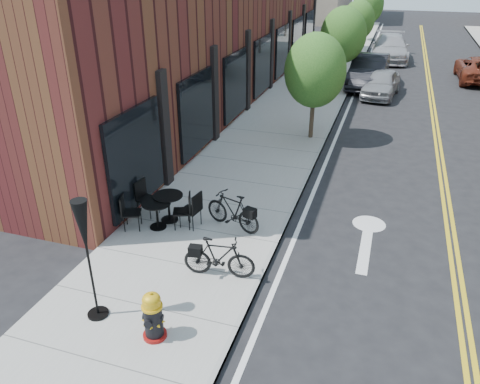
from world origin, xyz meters
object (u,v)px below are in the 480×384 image
(bistro_set_b, at_px, (157,211))
(parked_car_c, at_px, (390,48))
(bicycle_right, at_px, (219,258))
(parked_car_far, at_px, (480,69))
(bicycle_left, at_px, (233,211))
(parked_car_b, at_px, (369,71))
(fire_hydrant, at_px, (153,316))
(patio_umbrella, at_px, (84,236))
(parked_car_a, at_px, (381,83))
(bistro_set_c, at_px, (168,204))

(bistro_set_b, xyz_separation_m, parked_car_c, (4.65, 24.50, 0.23))
(bicycle_right, relative_size, parked_car_far, 0.32)
(bicycle_left, distance_m, parked_car_far, 20.86)
(parked_car_c, xyz_separation_m, parked_car_far, (4.96, -4.59, -0.13))
(parked_car_b, relative_size, parked_car_far, 1.02)
(bicycle_right, height_order, parked_car_c, parked_car_c)
(parked_car_c, bearing_deg, parked_car_b, -99.21)
(fire_hydrant, height_order, bistro_set_b, fire_hydrant)
(parked_car_far, bearing_deg, bicycle_right, 69.75)
(patio_umbrella, distance_m, parked_car_a, 18.75)
(bistro_set_b, height_order, parked_car_c, parked_car_c)
(bicycle_left, height_order, bistro_set_b, bicycle_left)
(fire_hydrant, height_order, bistro_set_c, fire_hydrant)
(fire_hydrant, bearing_deg, bicycle_right, 63.56)
(bicycle_right, bearing_deg, bistro_set_c, 40.80)
(parked_car_far, bearing_deg, parked_car_c, -43.76)
(fire_hydrant, height_order, bicycle_left, fire_hydrant)
(parked_car_a, distance_m, parked_car_c, 9.54)
(bistro_set_c, xyz_separation_m, parked_car_b, (3.74, 16.30, 0.23))
(parked_car_b, height_order, parked_car_c, parked_car_b)
(bicycle_left, bearing_deg, bistro_set_b, -53.50)
(bicycle_left, relative_size, parked_car_a, 0.43)
(parked_car_a, bearing_deg, bistro_set_b, -100.39)
(parked_car_far, bearing_deg, patio_umbrella, 67.31)
(bistro_set_c, height_order, parked_car_a, parked_car_a)
(bistro_set_b, bearing_deg, parked_car_a, 51.50)
(bicycle_right, height_order, parked_car_far, parked_car_far)
(bicycle_left, bearing_deg, parked_car_a, -172.38)
(patio_umbrella, height_order, parked_car_a, patio_umbrella)
(parked_car_a, height_order, parked_car_c, parked_car_c)
(bistro_set_b, bearing_deg, fire_hydrant, -85.21)
(bistro_set_b, distance_m, parked_car_far, 22.11)
(parked_car_b, xyz_separation_m, parked_car_c, (0.80, 7.79, -0.01))
(bicycle_right, height_order, parked_car_b, parked_car_b)
(bicycle_right, xyz_separation_m, parked_car_c, (2.48, 25.90, 0.23))
(bistro_set_c, bearing_deg, bicycle_right, -32.54)
(fire_hydrant, bearing_deg, bicycle_left, 75.31)
(patio_umbrella, relative_size, parked_car_a, 0.66)
(bistro_set_c, xyz_separation_m, parked_car_far, (9.49, 19.50, 0.08))
(patio_umbrella, bearing_deg, bistro_set_b, 96.81)
(fire_hydrant, height_order, bicycle_right, fire_hydrant)
(bicycle_left, height_order, parked_car_far, parked_car_far)
(fire_hydrant, relative_size, bicycle_left, 0.62)
(patio_umbrella, height_order, parked_car_c, patio_umbrella)
(bicycle_right, relative_size, patio_umbrella, 0.63)
(patio_umbrella, relative_size, parked_car_c, 0.44)
(bistro_set_b, height_order, parked_car_b, parked_car_b)
(bistro_set_b, xyz_separation_m, parked_car_b, (3.85, 16.71, 0.25))
(parked_car_b, bearing_deg, bicycle_left, -94.80)
(fire_hydrant, bearing_deg, parked_car_a, 67.80)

